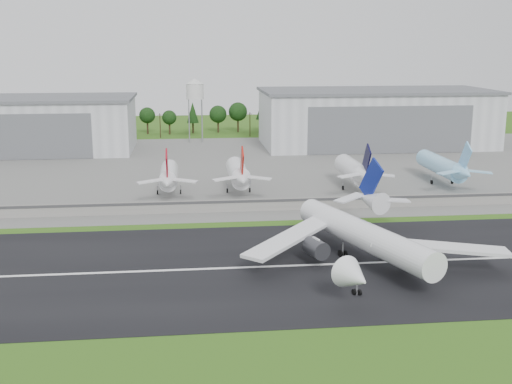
{
  "coord_description": "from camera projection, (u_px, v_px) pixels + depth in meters",
  "views": [
    {
      "loc": [
        -9.61,
        -114.59,
        45.16
      ],
      "look_at": [
        7.41,
        40.0,
        9.0
      ],
      "focal_mm": 45.0,
      "sensor_mm": 36.0,
      "label": 1
    }
  ],
  "objects": [
    {
      "name": "utility_poles",
      "position": [
        206.0,
        137.0,
        315.83
      ],
      "size": [
        230.0,
        3.0,
        12.0
      ],
      "primitive_type": null,
      "color": "black",
      "rests_on": "ground"
    },
    {
      "name": "ground",
      "position": [
        240.0,
        286.0,
        122.19
      ],
      "size": [
        600.0,
        600.0,
        0.0
      ],
      "primitive_type": "plane",
      "color": "#345514",
      "rests_on": "ground"
    },
    {
      "name": "parked_jet_skyblue",
      "position": [
        445.0,
        167.0,
        207.61
      ],
      "size": [
        7.36,
        37.29,
        16.72
      ],
      "color": "#93D6FF",
      "rests_on": "ground"
    },
    {
      "name": "main_airliner",
      "position": [
        363.0,
        242.0,
        133.2
      ],
      "size": [
        54.16,
        57.62,
        18.17
      ],
      "rotation": [
        0.0,
        0.0,
        3.47
      ],
      "color": "white",
      "rests_on": "runway"
    },
    {
      "name": "hangar_east",
      "position": [
        375.0,
        118.0,
        286.99
      ],
      "size": [
        102.0,
        47.0,
        25.2
      ],
      "color": "silver",
      "rests_on": "ground"
    },
    {
      "name": "parked_jet_red_a",
      "position": [
        168.0,
        176.0,
        193.31
      ],
      "size": [
        7.36,
        31.29,
        16.51
      ],
      "color": "white",
      "rests_on": "ground"
    },
    {
      "name": "parked_jet_red_b",
      "position": [
        239.0,
        174.0,
        195.56
      ],
      "size": [
        7.36,
        31.29,
        16.78
      ],
      "color": "white",
      "rests_on": "ground"
    },
    {
      "name": "hangar_west",
      "position": [
        18.0,
        125.0,
        270.7
      ],
      "size": [
        97.0,
        44.0,
        23.2
      ],
      "color": "silver",
      "rests_on": "ground"
    },
    {
      "name": "apron",
      "position": [
        213.0,
        168.0,
        238.36
      ],
      "size": [
        320.0,
        150.0,
        0.1
      ],
      "primitive_type": "cube",
      "color": "slate",
      "rests_on": "ground"
    },
    {
      "name": "water_tower",
      "position": [
        195.0,
        89.0,
        295.21
      ],
      "size": [
        8.4,
        8.4,
        29.4
      ],
      "color": "#99999E",
      "rests_on": "ground"
    },
    {
      "name": "runway",
      "position": [
        236.0,
        268.0,
        131.86
      ],
      "size": [
        320.0,
        60.0,
        0.1
      ],
      "primitive_type": "cube",
      "color": "black",
      "rests_on": "ground"
    },
    {
      "name": "parked_jet_navy",
      "position": [
        355.0,
        171.0,
        199.44
      ],
      "size": [
        7.36,
        31.29,
        16.88
      ],
      "color": "white",
      "rests_on": "ground"
    },
    {
      "name": "blast_fence",
      "position": [
        223.0,
        206.0,
        175.02
      ],
      "size": [
        240.0,
        0.61,
        3.5
      ],
      "color": "gray",
      "rests_on": "ground"
    },
    {
      "name": "runway_centerline",
      "position": [
        236.0,
        268.0,
        131.85
      ],
      "size": [
        220.0,
        1.0,
        0.02
      ],
      "primitive_type": "cube",
      "color": "white",
      "rests_on": "runway"
    },
    {
      "name": "treeline",
      "position": [
        205.0,
        133.0,
        330.35
      ],
      "size": [
        320.0,
        16.0,
        22.0
      ],
      "primitive_type": null,
      "color": "black",
      "rests_on": "ground"
    }
  ]
}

